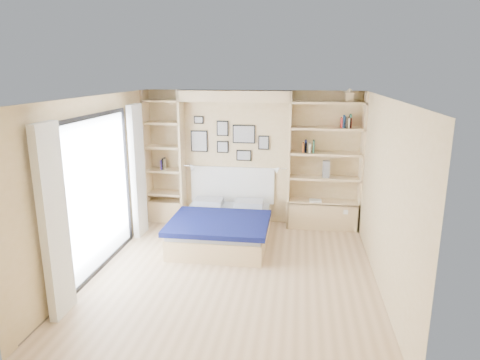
# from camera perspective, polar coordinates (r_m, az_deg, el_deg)

# --- Properties ---
(ground) EXTENTS (4.50, 4.50, 0.00)m
(ground) POSITION_cam_1_polar(r_m,az_deg,el_deg) (6.32, -0.84, -12.33)
(ground) COLOR tan
(ground) RESTS_ON ground
(room_shell) EXTENTS (4.50, 4.50, 4.50)m
(room_shell) POSITION_cam_1_polar(r_m,az_deg,el_deg) (7.42, -2.00, 0.63)
(room_shell) COLOR #D1B484
(room_shell) RESTS_ON ground
(bed) EXTENTS (1.60, 2.06, 1.07)m
(bed) POSITION_cam_1_polar(r_m,az_deg,el_deg) (7.33, -2.31, -6.20)
(bed) COLOR #DDBE8A
(bed) RESTS_ON ground
(photo_gallery) EXTENTS (1.48, 0.02, 0.82)m
(photo_gallery) POSITION_cam_1_polar(r_m,az_deg,el_deg) (8.01, -1.63, 5.50)
(photo_gallery) COLOR black
(photo_gallery) RESTS_ON ground
(reading_lamps) EXTENTS (1.92, 0.12, 0.15)m
(reading_lamps) POSITION_cam_1_polar(r_m,az_deg,el_deg) (7.86, -0.78, 1.60)
(reading_lamps) COLOR silver
(reading_lamps) RESTS_ON ground
(shelf_decor) EXTENTS (3.50, 0.23, 2.03)m
(shelf_decor) POSITION_cam_1_polar(r_m,az_deg,el_deg) (7.73, 9.70, 5.62)
(shelf_decor) COLOR #984112
(shelf_decor) RESTS_ON ground
(deck) EXTENTS (3.20, 4.00, 0.05)m
(deck) POSITION_cam_1_polar(r_m,az_deg,el_deg) (7.69, -28.76, -9.16)
(deck) COLOR #645949
(deck) RESTS_ON ground
(deck_chair) EXTENTS (0.78, 0.99, 0.87)m
(deck_chair) POSITION_cam_1_polar(r_m,az_deg,el_deg) (8.44, -25.64, -3.76)
(deck_chair) COLOR tan
(deck_chair) RESTS_ON ground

